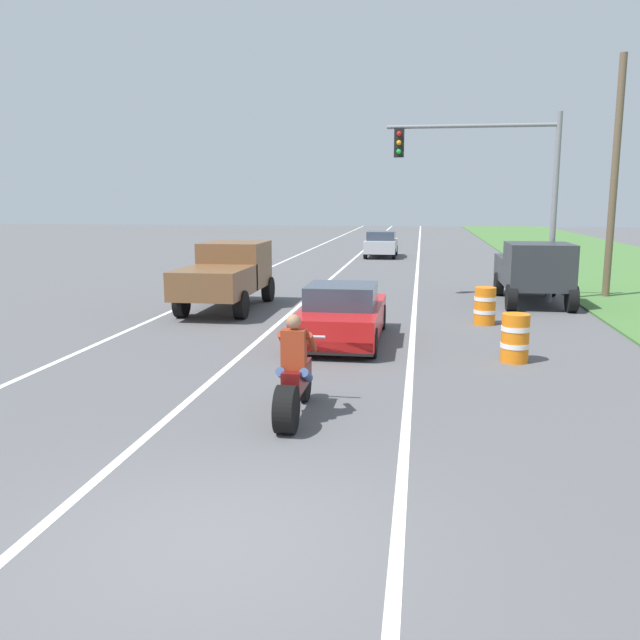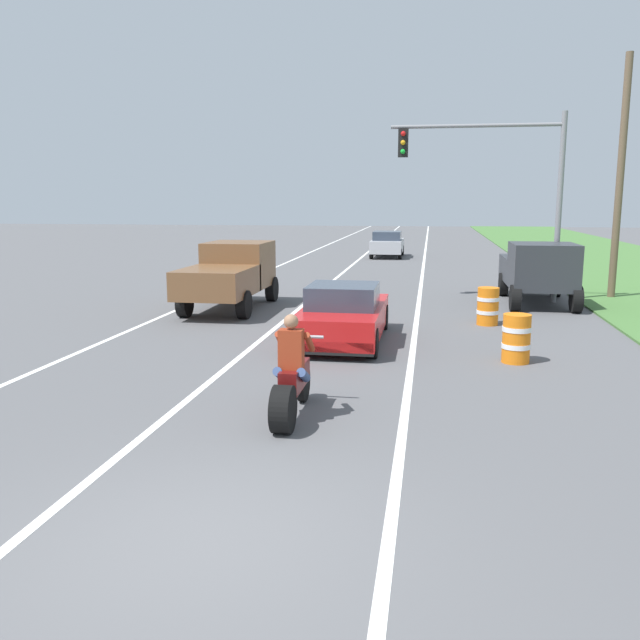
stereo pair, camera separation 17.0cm
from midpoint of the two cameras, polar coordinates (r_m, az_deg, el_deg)
ground_plane at (r=6.96m, az=-9.28°, el=-18.09°), size 160.00×160.00×0.00m
lane_stripe_left_solid at (r=27.03m, az=-6.67°, el=3.19°), size 0.14×120.00×0.01m
lane_stripe_right_solid at (r=25.99m, az=8.79°, el=2.86°), size 0.14×120.00×0.01m
lane_stripe_centre_dashed at (r=26.27m, az=0.91°, el=3.05°), size 0.14×120.00×0.01m
motorcycle_with_rider at (r=10.08m, az=-1.97°, el=-5.26°), size 0.70×2.21×1.62m
sports_car_red at (r=15.58m, az=2.35°, el=0.41°), size 1.84×4.30×1.37m
pickup_truck_left_lane_brown at (r=20.43m, az=-7.43°, el=4.02°), size 2.02×4.80×1.98m
pickup_truck_right_shoulder_dark_grey at (r=22.48m, az=18.32°, el=4.15°), size 2.02×4.80×1.98m
traffic_light_mast_near at (r=22.57m, az=15.69°, el=11.81°), size 5.46×0.34×6.00m
utility_pole_roadside at (r=24.45m, az=24.43°, el=10.92°), size 0.24×0.24×7.92m
construction_barrel_nearest at (r=14.19m, az=16.75°, el=-1.51°), size 0.58×0.58×1.00m
construction_barrel_mid at (r=18.28m, az=14.40°, el=1.16°), size 0.58×0.58×1.00m
distant_car_far_ahead at (r=39.12m, az=5.90°, el=6.49°), size 1.80×4.00×1.50m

